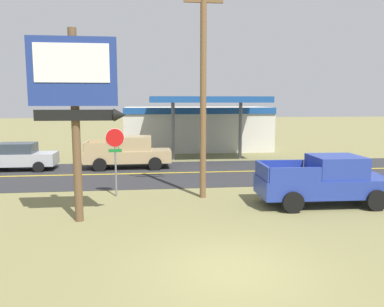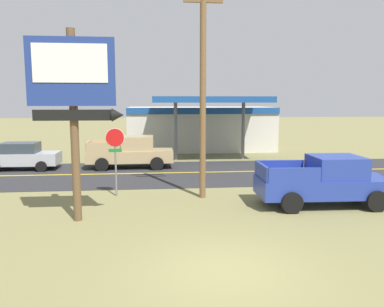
# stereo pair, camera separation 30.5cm
# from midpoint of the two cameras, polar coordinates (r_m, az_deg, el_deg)

# --- Properties ---
(ground_plane) EXTENTS (180.00, 180.00, 0.00)m
(ground_plane) POSITION_cam_midpoint_polar(r_m,az_deg,el_deg) (9.81, 5.75, -16.90)
(ground_plane) COLOR olive
(road_asphalt) EXTENTS (140.00, 8.00, 0.02)m
(road_asphalt) POSITION_cam_midpoint_polar(r_m,az_deg,el_deg) (22.19, -0.88, -2.86)
(road_asphalt) COLOR #2B2B2D
(road_asphalt) RESTS_ON ground
(road_centre_line) EXTENTS (126.00, 0.20, 0.01)m
(road_centre_line) POSITION_cam_midpoint_polar(r_m,az_deg,el_deg) (22.18, -0.88, -2.83)
(road_centre_line) COLOR gold
(road_centre_line) RESTS_ON road_asphalt
(motel_sign) EXTENTS (3.08, 0.54, 6.44)m
(motel_sign) POSITION_cam_midpoint_polar(r_m,az_deg,el_deg) (13.32, -16.40, 8.71)
(motel_sign) COLOR brown
(motel_sign) RESTS_ON ground
(stop_sign) EXTENTS (0.80, 0.08, 2.95)m
(stop_sign) POSITION_cam_midpoint_polar(r_m,az_deg,el_deg) (16.77, -10.76, 0.55)
(stop_sign) COLOR slate
(stop_sign) RESTS_ON ground
(utility_pole) EXTENTS (1.77, 0.26, 9.36)m
(utility_pole) POSITION_cam_midpoint_polar(r_m,az_deg,el_deg) (16.15, 2.17, 10.86)
(utility_pole) COLOR brown
(utility_pole) RESTS_ON ground
(gas_station) EXTENTS (12.00, 11.50, 4.40)m
(gas_station) POSITION_cam_midpoint_polar(r_m,az_deg,el_deg) (32.81, 1.48, 3.97)
(gas_station) COLOR beige
(gas_station) RESTS_ON ground
(pickup_blue_parked_on_lawn) EXTENTS (5.26, 2.36, 1.96)m
(pickup_blue_parked_on_lawn) POSITION_cam_midpoint_polar(r_m,az_deg,el_deg) (16.11, 19.68, -3.90)
(pickup_blue_parked_on_lawn) COLOR #233893
(pickup_blue_parked_on_lawn) RESTS_ON ground
(pickup_tan_on_road) EXTENTS (5.20, 2.24, 1.96)m
(pickup_tan_on_road) POSITION_cam_midpoint_polar(r_m,az_deg,el_deg) (23.97, -8.58, 0.15)
(pickup_tan_on_road) COLOR tan
(pickup_tan_on_road) RESTS_ON ground
(car_silver_near_lane) EXTENTS (4.20, 2.00, 1.64)m
(car_silver_near_lane) POSITION_cam_midpoint_polar(r_m,az_deg,el_deg) (25.17, -23.49, -0.35)
(car_silver_near_lane) COLOR #A8AAAF
(car_silver_near_lane) RESTS_ON ground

